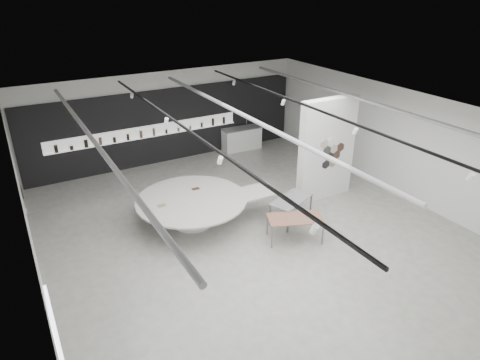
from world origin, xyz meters
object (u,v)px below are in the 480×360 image
display_island (194,207)px  sample_table_stone (291,201)px  kitchen_counter (242,139)px  sample_table_wood (295,219)px  partition_column (327,149)px

display_island → sample_table_stone: (2.79, -1.37, 0.12)m
display_island → kitchen_counter: kitchen_counter is taller
display_island → sample_table_wood: (2.20, -2.37, 0.12)m
display_island → sample_table_wood: display_island is taller
display_island → sample_table_stone: 3.11m
partition_column → display_island: size_ratio=0.80×
sample_table_wood → kitchen_counter: kitchen_counter is taller
partition_column → sample_table_wood: partition_column is taller
display_island → sample_table_wood: 3.24m
kitchen_counter → sample_table_stone: bearing=-103.1°
sample_table_stone → kitchen_counter: bearing=74.1°
sample_table_wood → sample_table_stone: sample_table_stone is taller
sample_table_stone → sample_table_wood: bearing=-120.4°
partition_column → kitchen_counter: (-0.22, 5.51, -1.29)m
sample_table_stone → kitchen_counter: 6.58m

